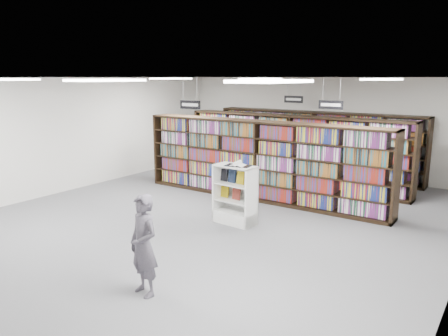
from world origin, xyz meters
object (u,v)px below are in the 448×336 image
Objects in this scene: endcap_display at (236,203)px; bookshelf_row_near at (259,161)px; open_book at (238,164)px; shopper at (144,245)px.

bookshelf_row_near is at bearing 109.50° from endcap_display.
endcap_display is 0.90m from open_book.
shopper reaches higher than open_book.
shopper reaches higher than endcap_display.
shopper is at bearing -77.75° from bookshelf_row_near.
open_book is 3.59m from shopper.
bookshelf_row_near reaches higher than shopper.
endcap_display is (0.54, -1.96, -0.60)m from bookshelf_row_near.
bookshelf_row_near is 11.88× the size of open_book.
bookshelf_row_near is 2.12m from endcap_display.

